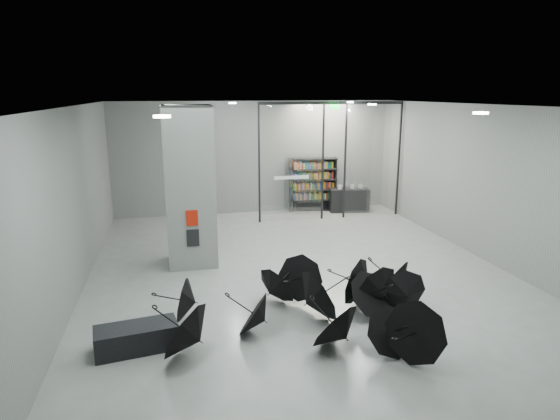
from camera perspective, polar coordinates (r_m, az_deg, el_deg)
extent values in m
plane|color=gray|center=(11.22, 3.22, -8.68)|extent=(14.00, 14.00, 0.00)
cube|color=slate|center=(10.37, 3.53, 12.19)|extent=(10.00, 14.00, 0.02)
cube|color=#606260|center=(17.35, -3.07, 6.24)|extent=(10.00, 0.02, 4.00)
cube|color=#606260|center=(4.73, 28.68, -17.08)|extent=(10.00, 0.02, 4.00)
cube|color=#606260|center=(10.43, -24.06, -0.09)|extent=(0.02, 14.00, 4.00)
cube|color=#606260|center=(12.91, 25.24, 2.27)|extent=(0.02, 14.00, 4.00)
cube|color=slate|center=(12.18, -10.69, 2.74)|extent=(1.20, 1.20, 4.00)
cube|color=#A50A07|center=(11.72, -10.42, -0.94)|extent=(0.28, 0.04, 0.38)
cube|color=black|center=(11.85, -10.32, -3.28)|extent=(0.30, 0.03, 0.42)
cube|color=#0CE533|center=(16.15, 6.52, 12.08)|extent=(0.30, 0.06, 0.15)
cube|color=silver|center=(16.10, 1.37, 5.66)|extent=(2.20, 0.02, 3.95)
cube|color=silver|center=(17.04, 10.93, 5.86)|extent=(2.00, 0.02, 3.95)
cube|color=black|center=(15.87, -2.50, 5.53)|extent=(0.06, 0.06, 4.00)
cube|color=black|center=(16.40, 5.12, 5.76)|extent=(0.06, 0.06, 4.00)
cube|color=black|center=(16.66, 7.76, 5.81)|extent=(0.06, 0.06, 4.00)
cube|color=black|center=(17.46, 13.96, 5.90)|extent=(0.06, 0.06, 4.00)
cube|color=black|center=(16.34, 6.30, 12.57)|extent=(5.00, 0.08, 0.10)
cube|color=black|center=(8.81, -16.70, -14.35)|extent=(1.44, 0.79, 0.44)
cube|color=black|center=(17.84, 8.21, 1.19)|extent=(1.49, 0.76, 0.86)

